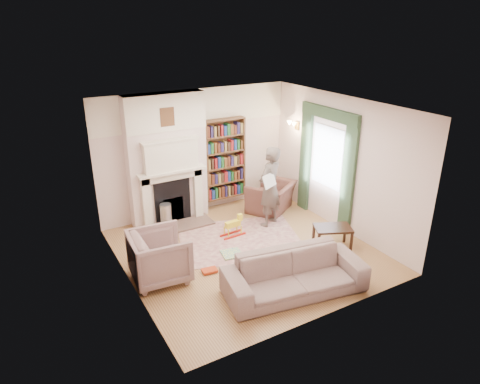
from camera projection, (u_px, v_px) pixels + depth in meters
floor at (246, 251)px, 8.29m from camera, size 4.50×4.50×0.00m
ceiling at (247, 107)px, 7.22m from camera, size 4.50×4.50×0.00m
wall_back at (196, 152)px, 9.56m from camera, size 4.50×0.00×4.50m
wall_front at (329, 234)px, 5.95m from camera, size 4.50×0.00×4.50m
wall_left at (124, 209)px, 6.72m from camera, size 0.00×4.50×4.50m
wall_right at (341, 164)px, 8.79m from camera, size 0.00×4.50×4.50m
fireplace at (167, 160)px, 9.06m from camera, size 1.70×0.58×2.80m
bookcase at (224, 159)px, 9.84m from camera, size 1.00×0.24×1.85m
window at (328, 157)px, 9.08m from camera, size 0.02×0.90×1.30m
curtain_left at (348, 178)px, 8.60m from camera, size 0.07×0.32×2.40m
curtain_right at (305, 159)px, 9.72m from camera, size 0.07×0.32×2.40m
pelmet at (329, 114)px, 8.71m from camera, size 0.09×1.70×0.24m
wall_sconce at (290, 127)px, 9.70m from camera, size 0.20×0.24×0.24m
rug at (240, 239)px, 8.70m from camera, size 2.82×2.46×0.01m
armchair_reading at (271, 197)px, 9.92m from camera, size 1.35×1.31×0.67m
armchair_left at (160, 256)px, 7.26m from camera, size 1.03×1.01×0.87m
sofa at (295, 274)px, 6.94m from camera, size 2.43×1.27×0.67m
man_reading at (270, 187)px, 9.03m from camera, size 0.76×0.65×1.76m
newspaper at (269, 181)px, 8.71m from camera, size 0.41×0.27×0.27m
coffee_table at (332, 237)px, 8.33m from camera, size 0.82×0.70×0.45m
paraffin_heater at (166, 216)px, 9.10m from camera, size 0.28×0.28×0.55m
rocking_horse at (233, 226)px, 8.77m from camera, size 0.53×0.24×0.45m
board_game at (232, 254)px, 8.14m from camera, size 0.43×0.43×0.03m
game_box_lid at (210, 270)px, 7.58m from camera, size 0.29×0.21×0.04m
comic_annuals at (273, 256)px, 8.09m from camera, size 0.75×0.50×0.02m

